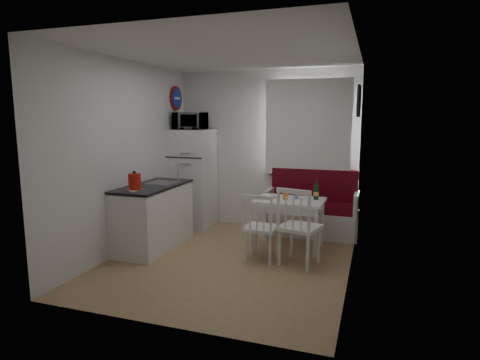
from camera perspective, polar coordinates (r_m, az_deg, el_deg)
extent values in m
cube|color=#A68458|center=(5.31, -1.47, -11.31)|extent=(3.00, 3.50, 0.02)
cube|color=white|center=(5.04, -1.59, 17.63)|extent=(3.00, 3.50, 0.02)
cube|color=white|center=(6.67, 3.68, 4.29)|extent=(3.00, 0.02, 2.60)
cube|color=white|center=(3.44, -11.65, -0.23)|extent=(3.00, 0.02, 2.60)
cube|color=white|center=(5.70, -15.84, 3.19)|extent=(0.02, 3.50, 2.60)
cube|color=white|center=(4.71, 15.86, 2.05)|extent=(0.02, 3.50, 2.60)
cube|color=white|center=(6.48, 9.67, 6.92)|extent=(1.22, 0.06, 1.47)
cube|color=white|center=(6.41, 9.58, 7.35)|extent=(1.35, 0.02, 1.50)
cube|color=white|center=(5.81, -12.19, -5.28)|extent=(0.60, 1.30, 0.86)
cube|color=black|center=(5.72, -12.34, -0.86)|extent=(0.62, 1.32, 0.03)
cube|color=#99999E|center=(5.93, -10.92, -0.82)|extent=(0.40, 0.40, 0.10)
cylinder|color=silver|center=(5.98, -8.79, 1.07)|extent=(0.02, 0.02, 0.26)
cylinder|color=#1B35A7|center=(6.92, -9.01, 11.41)|extent=(0.03, 0.40, 0.40)
cube|color=black|center=(5.79, 16.51, 10.68)|extent=(0.04, 0.52, 0.42)
cube|color=white|center=(6.43, 10.08, -5.98)|extent=(1.43, 0.55, 0.40)
cube|color=#5E0814|center=(6.37, 10.15, -3.69)|extent=(1.36, 0.51, 0.13)
cube|color=#5E0814|center=(6.52, 10.50, -0.66)|extent=(1.36, 0.11, 0.51)
cube|color=white|center=(5.62, 7.06, -2.93)|extent=(0.95, 0.68, 0.04)
cube|color=white|center=(5.64, 7.04, -3.68)|extent=(0.86, 0.58, 0.11)
cylinder|color=white|center=(5.70, 6.99, -6.41)|extent=(0.06, 0.06, 0.67)
cube|color=white|center=(5.20, 3.00, -6.82)|extent=(0.42, 0.40, 0.04)
cube|color=white|center=(4.98, 2.47, -4.71)|extent=(0.40, 0.05, 0.44)
cube|color=white|center=(5.08, 8.48, -6.69)|extent=(0.56, 0.54, 0.04)
cube|color=white|center=(4.83, 8.12, -4.26)|extent=(0.44, 0.15, 0.49)
cube|color=white|center=(6.81, -6.77, 0.25)|extent=(0.65, 0.65, 1.64)
imported|color=white|center=(6.69, -7.11, 8.33)|extent=(0.51, 0.34, 0.28)
cylinder|color=red|center=(5.25, -14.76, -0.23)|extent=(0.19, 0.19, 0.26)
cylinder|color=orange|center=(5.57, 6.46, -2.26)|extent=(0.06, 0.06, 0.11)
cylinder|color=#74A2C6|center=(5.64, 7.97, -2.23)|extent=(0.06, 0.06, 0.09)
cylinder|color=white|center=(5.70, 4.15, -2.43)|extent=(0.24, 0.24, 0.02)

